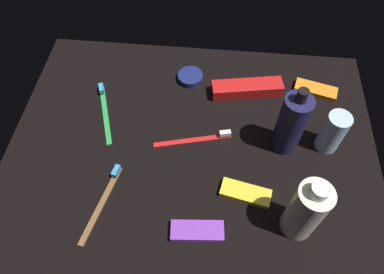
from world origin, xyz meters
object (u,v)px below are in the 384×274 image
at_px(bodywash_bottle, 306,210).
at_px(lotion_bottle, 291,124).
at_px(toothpaste_box_red, 247,89).
at_px(toothbrush_green, 105,110).
at_px(cream_tin_left, 190,77).
at_px(toothbrush_brown, 103,199).
at_px(snack_bar_yellow, 245,193).
at_px(deodorant_stick, 333,132).
at_px(snack_bar_orange, 316,90).
at_px(toothbrush_red, 198,139).
at_px(snack_bar_purple, 197,231).

bearing_deg(bodywash_bottle, lotion_bottle, 94.81).
relative_size(lotion_bottle, toothpaste_box_red, 1.05).
height_order(toothbrush_green, cream_tin_left, toothbrush_green).
height_order(lotion_bottle, toothbrush_brown, lotion_bottle).
xyz_separation_m(bodywash_bottle, snack_bar_yellow, (-0.10, 0.06, -0.07)).
height_order(deodorant_stick, snack_bar_yellow, deodorant_stick).
xyz_separation_m(lotion_bottle, snack_bar_orange, (0.09, 0.17, -0.07)).
bearing_deg(cream_tin_left, toothbrush_brown, -112.31).
distance_m(toothbrush_green, toothbrush_brown, 0.24).
relative_size(bodywash_bottle, toothpaste_box_red, 0.97).
xyz_separation_m(toothbrush_red, toothpaste_box_red, (0.11, 0.16, 0.01)).
relative_size(toothbrush_red, cream_tin_left, 2.76).
distance_m(snack_bar_purple, snack_bar_yellow, 0.13).
height_order(toothbrush_brown, toothpaste_box_red, toothpaste_box_red).
relative_size(toothpaste_box_red, snack_bar_yellow, 1.69).
xyz_separation_m(toothbrush_green, toothbrush_brown, (0.05, -0.23, 0.00)).
height_order(toothbrush_green, toothpaste_box_red, toothpaste_box_red).
bearing_deg(toothbrush_red, cream_tin_left, 100.77).
bearing_deg(toothbrush_brown, snack_bar_orange, 36.34).
height_order(bodywash_bottle, snack_bar_purple, bodywash_bottle).
bearing_deg(snack_bar_yellow, snack_bar_orange, 71.72).
bearing_deg(toothbrush_brown, lotion_bottle, 24.86).
relative_size(toothpaste_box_red, snack_bar_purple, 1.69).
bearing_deg(toothbrush_green, toothbrush_red, -15.10).
bearing_deg(cream_tin_left, snack_bar_orange, -2.12).
bearing_deg(bodywash_bottle, toothbrush_brown, 177.63).
bearing_deg(snack_bar_yellow, toothbrush_green, 162.80).
distance_m(deodorant_stick, toothbrush_red, 0.30).
relative_size(deodorant_stick, toothbrush_green, 0.60).
height_order(bodywash_bottle, toothbrush_brown, bodywash_bottle).
bearing_deg(toothpaste_box_red, snack_bar_purple, -114.25).
height_order(toothbrush_brown, cream_tin_left, toothbrush_brown).
xyz_separation_m(toothbrush_red, cream_tin_left, (-0.04, 0.19, 0.00)).
bearing_deg(snack_bar_purple, lotion_bottle, 46.84).
relative_size(bodywash_bottle, cream_tin_left, 2.66).
distance_m(snack_bar_orange, snack_bar_yellow, 0.35).
height_order(toothpaste_box_red, cream_tin_left, toothpaste_box_red).
bearing_deg(snack_bar_orange, toothbrush_green, -152.92).
bearing_deg(lotion_bottle, cream_tin_left, 142.19).
relative_size(toothbrush_red, snack_bar_orange, 1.71).
distance_m(toothbrush_red, snack_bar_yellow, 0.17).
bearing_deg(toothpaste_box_red, toothbrush_green, -175.12).
relative_size(lotion_bottle, toothbrush_red, 1.04).
bearing_deg(toothbrush_brown, cream_tin_left, 67.69).
xyz_separation_m(snack_bar_orange, snack_bar_yellow, (-0.17, -0.30, 0.00)).
bearing_deg(deodorant_stick, toothpaste_box_red, 142.31).
bearing_deg(bodywash_bottle, toothpaste_box_red, 106.69).
distance_m(lotion_bottle, deodorant_stick, 0.10).
height_order(lotion_bottle, bodywash_bottle, lotion_bottle).
bearing_deg(bodywash_bottle, deodorant_stick, 67.83).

